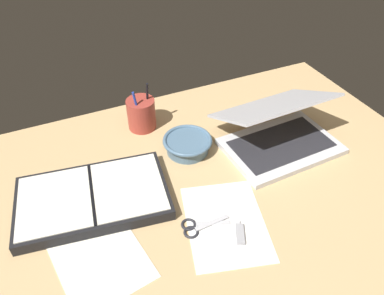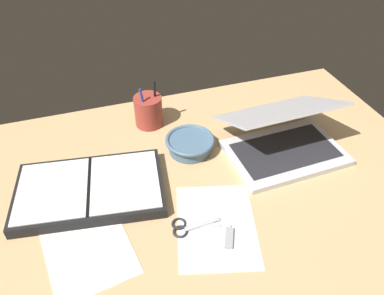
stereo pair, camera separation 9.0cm
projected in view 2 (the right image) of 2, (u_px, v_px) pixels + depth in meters
desk_top at (208, 190)px, 105.97cm from camera, size 140.00×100.00×2.00cm
laptop at (283, 138)px, 114.53cm from camera, size 35.71×30.30×17.74cm
bowl at (190, 144)px, 115.93cm from camera, size 15.30×15.30×4.84cm
pen_cup at (148, 111)px, 124.94cm from camera, size 9.32×9.32×16.54cm
planner at (90, 189)px, 102.57cm from camera, size 42.81×29.61×3.65cm
scissors at (185, 227)px, 94.62cm from camera, size 12.66×6.36×0.80cm
paper_sheet_front at (216, 225)px, 95.38cm from camera, size 26.14×31.27×0.16cm
paper_sheet_beside_planner at (87, 247)px, 90.35cm from camera, size 23.21×28.16×0.16cm
usb_drive at (229, 237)px, 91.98cm from camera, size 4.53×7.19×1.00cm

